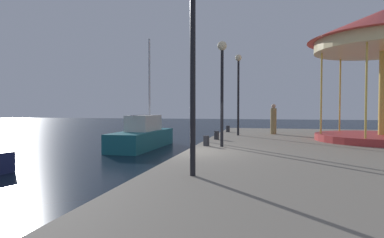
{
  "coord_description": "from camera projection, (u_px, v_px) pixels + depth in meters",
  "views": [
    {
      "loc": [
        2.67,
        -10.79,
        2.25
      ],
      "look_at": [
        -0.74,
        4.22,
        1.76
      ],
      "focal_mm": 29.94,
      "sensor_mm": 36.0,
      "label": 1
    }
  ],
  "objects": [
    {
      "name": "sailboat_teal",
      "position": [
        143.0,
        136.0,
        18.36
      ],
      "size": [
        1.9,
        5.98,
        6.47
      ],
      "color": "#19606B",
      "rests_on": "ground"
    },
    {
      "name": "person_near_carousel",
      "position": [
        273.0,
        120.0,
        18.33
      ],
      "size": [
        0.34,
        0.34,
        1.73
      ],
      "color": "#937A4C",
      "rests_on": "quay_dock"
    },
    {
      "name": "bollard_center",
      "position": [
        217.0,
        135.0,
        15.15
      ],
      "size": [
        0.24,
        0.24,
        0.4
      ],
      "primitive_type": "cylinder",
      "color": "#2D2D33",
      "rests_on": "quay_dock"
    },
    {
      "name": "carousel",
      "position": [
        383.0,
        43.0,
        14.13
      ],
      "size": [
        6.39,
        6.39,
        5.83
      ],
      "color": "#B23333",
      "rests_on": "quay_dock"
    },
    {
      "name": "lamp_post_near_edge",
      "position": [
        193.0,
        31.0,
        6.84
      ],
      "size": [
        0.36,
        0.36,
        4.6
      ],
      "color": "black",
      "rests_on": "quay_dock"
    },
    {
      "name": "lamp_post_mid_promenade",
      "position": [
        222.0,
        74.0,
        12.14
      ],
      "size": [
        0.36,
        0.36,
        4.02
      ],
      "color": "black",
      "rests_on": "quay_dock"
    },
    {
      "name": "lamp_post_far_end",
      "position": [
        238.0,
        80.0,
        17.37
      ],
      "size": [
        0.36,
        0.36,
        4.41
      ],
      "color": "black",
      "rests_on": "quay_dock"
    },
    {
      "name": "ground_plane",
      "position": [
        186.0,
        173.0,
        11.18
      ],
      "size": [
        120.0,
        120.0,
        0.0
      ],
      "primitive_type": "plane",
      "color": "black"
    },
    {
      "name": "bollard_south",
      "position": [
        206.0,
        141.0,
        12.49
      ],
      "size": [
        0.24,
        0.24,
        0.4
      ],
      "primitive_type": "cylinder",
      "color": "#2D2D33",
      "rests_on": "quay_dock"
    },
    {
      "name": "bollard_north",
      "position": [
        228.0,
        129.0,
        20.0
      ],
      "size": [
        0.24,
        0.24,
        0.4
      ],
      "primitive_type": "cylinder",
      "color": "#2D2D33",
      "rests_on": "quay_dock"
    }
  ]
}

